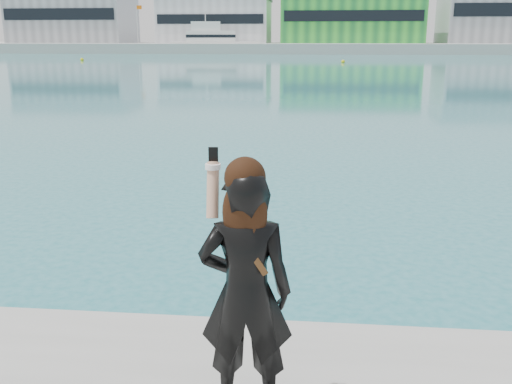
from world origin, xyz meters
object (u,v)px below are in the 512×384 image
at_px(buoy_near, 343,63).
at_px(buoy_far, 82,61).
at_px(motor_yacht, 213,42).
at_px(woman, 245,286).

height_order(buoy_near, buoy_far, same).
bearing_deg(motor_yacht, buoy_near, -70.49).
xyz_separation_m(motor_yacht, woman, (20.52, -116.50, -0.60)).
relative_size(motor_yacht, buoy_near, 36.81).
distance_m(motor_yacht, buoy_near, 48.60).
distance_m(buoy_near, buoy_far, 37.17).
distance_m(motor_yacht, buoy_far, 40.92).
bearing_deg(buoy_near, motor_yacht, 120.61).
bearing_deg(buoy_far, motor_yacht, 72.41).
bearing_deg(woman, buoy_far, -71.28).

